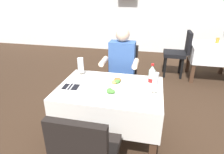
# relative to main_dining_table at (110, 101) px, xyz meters

# --- Properties ---
(ground_plane) EXTENTS (11.00, 11.00, 0.00)m
(ground_plane) POSITION_rel_main_dining_table_xyz_m (0.10, 0.07, -0.56)
(ground_plane) COLOR #382619
(main_dining_table) EXTENTS (1.14, 0.82, 0.74)m
(main_dining_table) POSITION_rel_main_dining_table_xyz_m (0.00, 0.00, 0.00)
(main_dining_table) COLOR white
(main_dining_table) RESTS_ON ground
(chair_far_diner_seat) EXTENTS (0.44, 0.50, 0.97)m
(chair_far_diner_seat) POSITION_rel_main_dining_table_xyz_m (-0.00, 0.80, -0.01)
(chair_far_diner_seat) COLOR black
(chair_far_diner_seat) RESTS_ON ground
(chair_near_camera_side) EXTENTS (0.44, 0.50, 0.97)m
(chair_near_camera_side) POSITION_rel_main_dining_table_xyz_m (-0.00, -0.80, -0.01)
(chair_near_camera_side) COLOR black
(chair_near_camera_side) RESTS_ON ground
(seated_diner_far) EXTENTS (0.50, 0.46, 1.26)m
(seated_diner_far) POSITION_rel_main_dining_table_xyz_m (0.01, 0.69, 0.15)
(seated_diner_far) COLOR #282D42
(seated_diner_far) RESTS_ON ground
(plate_near_camera) EXTENTS (0.22, 0.22, 0.06)m
(plate_near_camera) POSITION_rel_main_dining_table_xyz_m (0.04, -0.14, 0.19)
(plate_near_camera) COLOR white
(plate_near_camera) RESTS_ON main_dining_table
(plate_far_diner) EXTENTS (0.24, 0.24, 0.05)m
(plate_far_diner) POSITION_rel_main_dining_table_xyz_m (0.05, 0.13, 0.19)
(plate_far_diner) COLOR white
(plate_far_diner) RESTS_ON main_dining_table
(beer_glass_left) EXTENTS (0.07, 0.07, 0.23)m
(beer_glass_left) POSITION_rel_main_dining_table_xyz_m (0.48, -0.04, 0.30)
(beer_glass_left) COLOR white
(beer_glass_left) RESTS_ON main_dining_table
(beer_glass_middle) EXTENTS (0.08, 0.08, 0.22)m
(beer_glass_middle) POSITION_rel_main_dining_table_xyz_m (-0.44, 0.27, 0.28)
(beer_glass_middle) COLOR white
(beer_glass_middle) RESTS_ON main_dining_table
(cola_bottle_primary) EXTENTS (0.07, 0.07, 0.28)m
(cola_bottle_primary) POSITION_rel_main_dining_table_xyz_m (0.44, 0.09, 0.29)
(cola_bottle_primary) COLOR silver
(cola_bottle_primary) RESTS_ON main_dining_table
(napkin_cutlery_set) EXTENTS (0.18, 0.19, 0.01)m
(napkin_cutlery_set) POSITION_rel_main_dining_table_xyz_m (-0.42, -0.09, 0.18)
(napkin_cutlery_set) COLOR black
(napkin_cutlery_set) RESTS_ON main_dining_table
(background_dining_table) EXTENTS (0.84, 0.76, 0.74)m
(background_dining_table) POSITION_rel_main_dining_table_xyz_m (1.59, 2.29, -0.02)
(background_dining_table) COLOR white
(background_dining_table) RESTS_ON ground
(background_chair_left) EXTENTS (0.50, 0.44, 0.97)m
(background_chair_left) POSITION_rel_main_dining_table_xyz_m (0.96, 2.29, -0.01)
(background_chair_left) COLOR black
(background_chair_left) RESTS_ON ground
(background_table_tumbler) EXTENTS (0.06, 0.06, 0.11)m
(background_table_tumbler) POSITION_rel_main_dining_table_xyz_m (1.69, 2.41, 0.23)
(background_table_tumbler) COLOR #C68928
(background_table_tumbler) RESTS_ON background_dining_table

